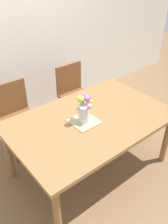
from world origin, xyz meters
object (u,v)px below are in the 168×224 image
at_px(chair_left, 16,113).
at_px(flower_vase, 84,108).
at_px(chair_right, 74,91).
at_px(dining_table, 91,124).

bearing_deg(chair_left, flower_vase, 111.89).
bearing_deg(chair_right, flower_vase, 59.04).
relative_size(chair_left, flower_vase, 2.81).
height_order(dining_table, flower_vase, flower_vase).
distance_m(dining_table, chair_left, 1.01).
height_order(dining_table, chair_right, chair_right).
distance_m(chair_left, chair_right, 0.90).
height_order(chair_left, flower_vase, flower_vase).
height_order(chair_left, chair_right, same).
xyz_separation_m(dining_table, chair_right, (0.45, 0.90, -0.13)).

